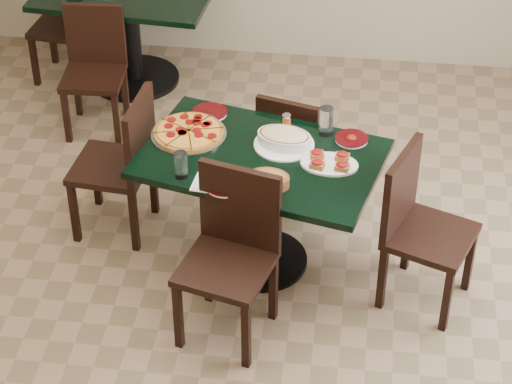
# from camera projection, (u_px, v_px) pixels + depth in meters

# --- Properties ---
(floor) EXTENTS (5.50, 5.50, 0.00)m
(floor) POSITION_uv_depth(u_px,v_px,m) (243.00, 297.00, 5.54)
(floor) COLOR #83664B
(floor) RESTS_ON ground
(main_table) EXTENTS (1.42, 1.08, 0.75)m
(main_table) POSITION_uv_depth(u_px,v_px,m) (261.00, 183.00, 5.43)
(main_table) COLOR black
(main_table) RESTS_ON floor
(back_table) EXTENTS (1.27, 0.97, 0.75)m
(back_table) POSITION_uv_depth(u_px,v_px,m) (130.00, 16.00, 7.08)
(back_table) COLOR black
(back_table) RESTS_ON floor
(chair_far) EXTENTS (0.46, 0.46, 0.81)m
(chair_far) POSITION_uv_depth(u_px,v_px,m) (292.00, 146.00, 5.92)
(chair_far) COLOR black
(chair_far) RESTS_ON floor
(chair_near) EXTENTS (0.53, 0.53, 0.94)m
(chair_near) POSITION_uv_depth(u_px,v_px,m) (232.00, 246.00, 5.07)
(chair_near) COLOR black
(chair_near) RESTS_ON floor
(chair_right) EXTENTS (0.55, 0.55, 0.91)m
(chair_right) POSITION_uv_depth(u_px,v_px,m) (417.00, 221.00, 5.26)
(chair_right) COLOR black
(chair_right) RESTS_ON floor
(chair_left) EXTENTS (0.47, 0.47, 0.91)m
(chair_left) POSITION_uv_depth(u_px,v_px,m) (124.00, 158.00, 5.72)
(chair_left) COLOR black
(chair_left) RESTS_ON floor
(back_chair_near) EXTENTS (0.42, 0.42, 0.85)m
(back_chair_near) POSITION_uv_depth(u_px,v_px,m) (95.00, 63.00, 6.66)
(back_chair_near) COLOR black
(back_chair_near) RESTS_ON floor
(back_chair_left) EXTENTS (0.44, 0.44, 0.85)m
(back_chair_left) POSITION_uv_depth(u_px,v_px,m) (71.00, 20.00, 7.15)
(back_chair_left) COLOR black
(back_chair_left) RESTS_ON floor
(pepperoni_pizza) EXTENTS (0.42, 0.42, 0.04)m
(pepperoni_pizza) POSITION_uv_depth(u_px,v_px,m) (189.00, 132.00, 5.47)
(pepperoni_pizza) COLOR #B3B2BA
(pepperoni_pizza) RESTS_ON main_table
(lasagna_casserole) EXTENTS (0.33, 0.33, 0.09)m
(lasagna_casserole) POSITION_uv_depth(u_px,v_px,m) (284.00, 138.00, 5.37)
(lasagna_casserole) COLOR white
(lasagna_casserole) RESTS_ON main_table
(bread_basket) EXTENTS (0.23, 0.18, 0.09)m
(bread_basket) POSITION_uv_depth(u_px,v_px,m) (270.00, 179.00, 5.09)
(bread_basket) COLOR brown
(bread_basket) RESTS_ON main_table
(bruschetta_platter) EXTENTS (0.32, 0.23, 0.05)m
(bruschetta_platter) POSITION_uv_depth(u_px,v_px,m) (329.00, 162.00, 5.24)
(bruschetta_platter) COLOR white
(bruschetta_platter) RESTS_ON main_table
(side_plate_near) EXTENTS (0.20, 0.20, 0.02)m
(side_plate_near) POSITION_uv_depth(u_px,v_px,m) (225.00, 186.00, 5.10)
(side_plate_near) COLOR white
(side_plate_near) RESTS_ON main_table
(side_plate_far_r) EXTENTS (0.18, 0.18, 0.03)m
(side_plate_far_r) POSITION_uv_depth(u_px,v_px,m) (351.00, 139.00, 5.43)
(side_plate_far_r) COLOR white
(side_plate_far_r) RESTS_ON main_table
(side_plate_far_l) EXTENTS (0.20, 0.20, 0.02)m
(side_plate_far_l) POSITION_uv_depth(u_px,v_px,m) (210.00, 112.00, 5.65)
(side_plate_far_l) COLOR white
(side_plate_far_l) RESTS_ON main_table
(napkin_setting) EXTENTS (0.18, 0.18, 0.01)m
(napkin_setting) POSITION_uv_depth(u_px,v_px,m) (209.00, 183.00, 5.12)
(napkin_setting) COLOR white
(napkin_setting) RESTS_ON main_table
(water_glass_a) EXTENTS (0.08, 0.08, 0.16)m
(water_glass_a) POSITION_uv_depth(u_px,v_px,m) (326.00, 121.00, 5.44)
(water_glass_a) COLOR white
(water_glass_a) RESTS_ON main_table
(water_glass_b) EXTENTS (0.07, 0.07, 0.15)m
(water_glass_b) POSITION_uv_depth(u_px,v_px,m) (181.00, 165.00, 5.13)
(water_glass_b) COLOR white
(water_glass_b) RESTS_ON main_table
(pepper_shaker) EXTENTS (0.05, 0.05, 0.09)m
(pepper_shaker) POSITION_uv_depth(u_px,v_px,m) (287.00, 121.00, 5.51)
(pepper_shaker) COLOR #CB5115
(pepper_shaker) RESTS_ON main_table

